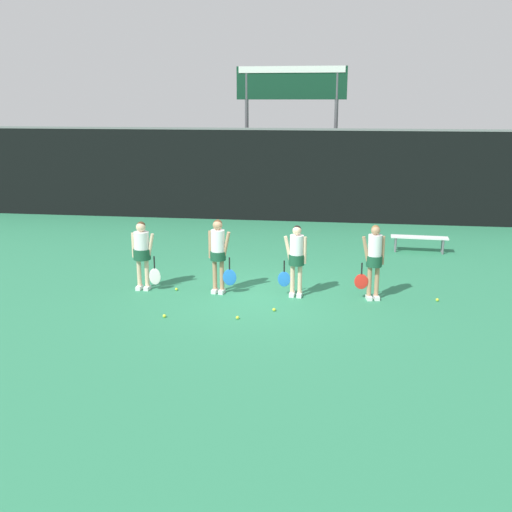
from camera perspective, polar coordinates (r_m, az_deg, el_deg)
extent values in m
plane|color=#2D7F56|center=(13.81, 0.04, -3.70)|extent=(140.00, 140.00, 0.00)
cube|color=black|center=(21.96, 3.24, 7.57)|extent=(60.00, 0.06, 3.30)
cube|color=slate|center=(21.82, 3.31, 11.97)|extent=(60.00, 0.08, 0.08)
cylinder|color=#515156|center=(23.67, -0.88, 10.86)|extent=(0.14, 0.14, 5.57)
cylinder|color=#515156|center=(23.39, 7.56, 10.69)|extent=(0.14, 0.14, 5.57)
cube|color=#0F3823|center=(23.42, 3.40, 16.14)|extent=(4.16, 0.12, 1.21)
cube|color=white|center=(23.37, 3.40, 17.33)|extent=(4.00, 0.02, 0.24)
cube|color=silver|center=(18.18, 15.30, 1.73)|extent=(1.65, 0.45, 0.04)
cylinder|color=slate|center=(18.41, 17.31, 1.00)|extent=(0.06, 0.06, 0.43)
cylinder|color=slate|center=(18.17, 17.38, 0.82)|extent=(0.06, 0.06, 0.43)
cylinder|color=slate|center=(18.31, 13.13, 1.21)|extent=(0.06, 0.06, 0.43)
cylinder|color=slate|center=(18.07, 13.16, 1.03)|extent=(0.06, 0.06, 0.43)
cylinder|color=beige|center=(14.30, -10.34, -1.67)|extent=(0.10, 0.10, 0.77)
cylinder|color=beige|center=(14.37, -11.07, -1.63)|extent=(0.10, 0.10, 0.77)
cube|color=white|center=(14.37, -10.32, -3.01)|extent=(0.12, 0.24, 0.09)
cube|color=white|center=(14.44, -11.04, -2.96)|extent=(0.12, 0.24, 0.09)
cylinder|color=#194C33|center=(14.21, -10.80, 0.19)|extent=(0.40, 0.40, 0.25)
cylinder|color=white|center=(14.16, -10.84, 1.05)|extent=(0.35, 0.35, 0.62)
sphere|color=beige|center=(14.07, -10.92, 2.71)|extent=(0.22, 0.22, 0.22)
sphere|color=#4C331E|center=(14.08, -10.89, 2.84)|extent=(0.20, 0.20, 0.20)
cylinder|color=beige|center=(14.08, -10.01, 0.96)|extent=(0.20, 0.08, 0.59)
cylinder|color=beige|center=(14.24, -11.61, 1.03)|extent=(0.08, 0.08, 0.59)
cylinder|color=black|center=(14.13, -9.67, -0.60)|extent=(0.03, 0.03, 0.29)
ellipsoid|color=silver|center=(14.23, -9.61, -1.94)|extent=(0.28, 0.03, 0.40)
cylinder|color=tan|center=(13.83, -3.26, -1.91)|extent=(0.10, 0.10, 0.82)
cylinder|color=tan|center=(13.88, -3.94, -1.86)|extent=(0.10, 0.10, 0.82)
cube|color=white|center=(13.91, -3.28, -3.39)|extent=(0.14, 0.25, 0.09)
cube|color=white|center=(13.96, -3.95, -3.34)|extent=(0.14, 0.25, 0.09)
cylinder|color=#194C33|center=(13.72, -3.64, 0.04)|extent=(0.36, 0.36, 0.20)
cylinder|color=white|center=(13.66, -3.65, 1.11)|extent=(0.31, 0.31, 0.67)
sphere|color=tan|center=(13.56, -3.68, 2.94)|extent=(0.22, 0.22, 0.22)
sphere|color=#4C331E|center=(13.57, -3.66, 3.07)|extent=(0.20, 0.20, 0.20)
cylinder|color=tan|center=(13.60, -2.86, 1.01)|extent=(0.21, 0.10, 0.64)
cylinder|color=tan|center=(13.72, -4.39, 1.10)|extent=(0.08, 0.08, 0.64)
cylinder|color=black|center=(13.66, -2.55, -0.71)|extent=(0.03, 0.03, 0.28)
ellipsoid|color=blue|center=(13.76, -2.53, -2.05)|extent=(0.32, 0.03, 0.39)
cylinder|color=beige|center=(13.61, 4.20, -2.29)|extent=(0.10, 0.10, 0.78)
cylinder|color=beige|center=(13.63, 3.49, -2.25)|extent=(0.10, 0.10, 0.78)
cube|color=white|center=(13.68, 4.16, -3.71)|extent=(0.13, 0.25, 0.09)
cube|color=white|center=(13.71, 3.45, -3.67)|extent=(0.13, 0.25, 0.09)
cylinder|color=#194C33|center=(13.49, 3.88, -0.34)|extent=(0.36, 0.36, 0.24)
cylinder|color=white|center=(13.43, 3.90, 0.65)|extent=(0.31, 0.31, 0.65)
sphere|color=beige|center=(13.33, 3.93, 2.41)|extent=(0.20, 0.20, 0.20)
sphere|color=black|center=(13.35, 3.94, 2.54)|extent=(0.19, 0.19, 0.19)
cylinder|color=beige|center=(13.46, 3.07, 0.63)|extent=(0.21, 0.09, 0.62)
cylinder|color=beige|center=(13.41, 4.68, 0.55)|extent=(0.08, 0.08, 0.61)
cylinder|color=black|center=(13.55, 2.70, -0.97)|extent=(0.03, 0.03, 0.26)
ellipsoid|color=blue|center=(13.64, 2.69, -2.21)|extent=(0.29, 0.03, 0.36)
cylinder|color=tan|center=(13.65, 11.43, -2.43)|extent=(0.10, 0.10, 0.81)
cylinder|color=tan|center=(13.62, 10.74, -2.45)|extent=(0.10, 0.10, 0.81)
cube|color=white|center=(13.74, 11.38, -3.90)|extent=(0.15, 0.26, 0.09)
cube|color=white|center=(13.70, 10.70, -3.92)|extent=(0.15, 0.26, 0.09)
cylinder|color=#194C33|center=(13.50, 11.19, -0.46)|extent=(0.35, 0.35, 0.24)
cylinder|color=white|center=(13.44, 11.24, 0.58)|extent=(0.31, 0.31, 0.67)
sphere|color=tan|center=(13.34, 11.33, 2.40)|extent=(0.20, 0.20, 0.20)
sphere|color=olive|center=(13.36, 11.32, 2.52)|extent=(0.18, 0.18, 0.18)
cylinder|color=tan|center=(13.40, 10.43, 0.52)|extent=(0.22, 0.11, 0.64)
cylinder|color=tan|center=(13.49, 11.99, 0.53)|extent=(0.08, 0.08, 0.64)
cylinder|color=black|center=(13.46, 10.04, -1.17)|extent=(0.03, 0.03, 0.26)
ellipsoid|color=red|center=(13.55, 9.99, -2.41)|extent=(0.30, 0.03, 0.35)
sphere|color=#CCE033|center=(12.74, 1.73, -5.13)|extent=(0.07, 0.07, 0.07)
sphere|color=#CCE033|center=(14.22, -7.59, -3.15)|extent=(0.06, 0.06, 0.06)
sphere|color=#CCE033|center=(13.95, 16.88, -4.01)|extent=(0.07, 0.07, 0.07)
sphere|color=#CCE033|center=(12.30, -1.78, -5.88)|extent=(0.07, 0.07, 0.07)
sphere|color=#CCE033|center=(12.53, -8.72, -5.66)|extent=(0.07, 0.07, 0.07)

